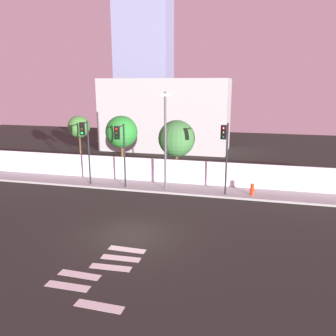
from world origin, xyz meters
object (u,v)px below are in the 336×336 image
traffic_light_left (225,145)px  traffic_light_right (121,143)px  roadside_tree_leftmost (79,127)px  roadside_tree_midleft (122,132)px  fire_hydrant (252,189)px  street_lamp_curbside (165,133)px  roadside_tree_midright (177,139)px  traffic_light_center (85,140)px

traffic_light_left → traffic_light_right: size_ratio=1.05×
roadside_tree_leftmost → roadside_tree_midleft: 3.80m
roadside_tree_leftmost → traffic_light_left: bearing=-17.0°
traffic_light_left → fire_hydrant: (1.90, 0.83, -3.12)m
street_lamp_curbside → roadside_tree_leftmost: street_lamp_curbside is taller
roadside_tree_midleft → roadside_tree_midright: roadside_tree_midleft is taller
roadside_tree_midleft → roadside_tree_leftmost: bearing=180.0°
traffic_light_left → traffic_light_right: bearing=-179.2°
traffic_light_center → fire_hydrant: (11.92, 0.74, -3.04)m
fire_hydrant → roadside_tree_midleft: roadside_tree_midleft is taller
roadside_tree_leftmost → roadside_tree_midleft: (3.79, 0.00, -0.30)m
roadside_tree_midright → fire_hydrant: bearing=-26.5°
traffic_light_center → roadside_tree_leftmost: bearing=123.4°
traffic_light_center → roadside_tree_leftmost: size_ratio=0.96×
street_lamp_curbside → roadside_tree_leftmost: bearing=158.7°
roadside_tree_leftmost → roadside_tree_midright: 8.42m
street_lamp_curbside → fire_hydrant: size_ratio=8.25×
street_lamp_curbside → roadside_tree_midright: bearing=88.5°
traffic_light_center → roadside_tree_midleft: bearing=70.3°
traffic_light_center → traffic_light_right: (2.79, -0.19, -0.08)m
street_lamp_curbside → roadside_tree_midright: (0.09, 3.24, -0.86)m
traffic_light_left → street_lamp_curbside: size_ratio=0.71×
traffic_light_center → roadside_tree_midleft: roadside_tree_midleft is taller
traffic_light_center → roadside_tree_leftmost: 4.48m
traffic_light_left → roadside_tree_leftmost: 13.05m
traffic_light_left → roadside_tree_leftmost: bearing=163.0°
traffic_light_left → street_lamp_curbside: (-4.17, 0.57, 0.51)m
roadside_tree_midright → street_lamp_curbside: bearing=-91.5°
traffic_light_left → roadside_tree_midleft: roadside_tree_midleft is taller
traffic_light_left → street_lamp_curbside: bearing=172.2°
traffic_light_center → roadside_tree_midleft: 3.96m
fire_hydrant → roadside_tree_midright: roadside_tree_midright is taller
roadside_tree_leftmost → roadside_tree_midleft: roadside_tree_midleft is taller
fire_hydrant → roadside_tree_leftmost: (-14.37, 2.98, 3.44)m
traffic_light_center → roadside_tree_leftmost: roadside_tree_leftmost is taller
traffic_light_center → fire_hydrant: traffic_light_center is taller
traffic_light_center → roadside_tree_midright: 7.02m
street_lamp_curbside → roadside_tree_midleft: (-4.52, 3.24, -0.49)m
street_lamp_curbside → roadside_tree_leftmost: 8.92m
traffic_light_left → traffic_light_center: (-10.02, 0.09, -0.08)m
roadside_tree_midright → roadside_tree_leftmost: bearing=-180.0°
roadside_tree_leftmost → fire_hydrant: bearing=-11.7°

